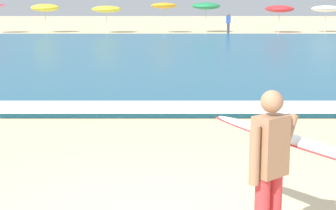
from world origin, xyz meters
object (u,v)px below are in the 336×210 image
at_px(beach_umbrella_1, 46,8).
at_px(beach_umbrella_2, 107,9).
at_px(surfer_with_board, 285,157).
at_px(beach_umbrella_5, 280,9).
at_px(beachgoer_near_row_left, 229,23).
at_px(beach_umbrella_3, 164,6).
at_px(beach_umbrella_4, 206,6).
at_px(beach_umbrella_6, 326,9).

bearing_deg(beach_umbrella_1, beach_umbrella_2, -4.02).
bearing_deg(surfer_with_board, beach_umbrella_2, 99.01).
distance_m(beach_umbrella_5, beachgoer_near_row_left, 4.68).
bearing_deg(beach_umbrella_1, beach_umbrella_5, -0.86).
height_order(beach_umbrella_2, beach_umbrella_3, beach_umbrella_3).
xyz_separation_m(beach_umbrella_2, beach_umbrella_4, (7.68, 0.65, 0.23)).
bearing_deg(surfer_with_board, beach_umbrella_1, 105.90).
relative_size(beach_umbrella_1, beach_umbrella_5, 1.00).
distance_m(beach_umbrella_3, beach_umbrella_5, 8.90).
height_order(beach_umbrella_3, beach_umbrella_5, beach_umbrella_3).
relative_size(surfer_with_board, beach_umbrella_4, 0.87).
height_order(beach_umbrella_2, beachgoer_near_row_left, beach_umbrella_2).
distance_m(beach_umbrella_1, beach_umbrella_4, 12.47).
bearing_deg(beach_umbrella_2, beach_umbrella_6, 2.39).
bearing_deg(beach_umbrella_2, beach_umbrella_4, 4.82).
height_order(beach_umbrella_5, beachgoer_near_row_left, beach_umbrella_5).
bearing_deg(beach_umbrella_4, beach_umbrella_6, 0.39).
height_order(beach_umbrella_2, beach_umbrella_4, beach_umbrella_4).
xyz_separation_m(beach_umbrella_1, beach_umbrella_5, (18.08, -0.27, -0.08)).
bearing_deg(beach_umbrella_5, beach_umbrella_4, 174.07).
distance_m(beach_umbrella_3, beach_umbrella_4, 3.36).
distance_m(surfer_with_board, beach_umbrella_2, 37.61).
height_order(beach_umbrella_6, beachgoer_near_row_left, beach_umbrella_6).
bearing_deg(surfer_with_board, beach_umbrella_6, 73.58).
bearing_deg(beach_umbrella_3, beach_umbrella_1, 177.55).
height_order(beach_umbrella_3, beach_umbrella_6, beach_umbrella_3).
xyz_separation_m(beach_umbrella_2, beach_umbrella_6, (17.04, 0.71, 0.02)).
bearing_deg(beach_umbrella_5, beachgoer_near_row_left, -154.59).
distance_m(beach_umbrella_4, beach_umbrella_5, 5.65).
height_order(beach_umbrella_1, beach_umbrella_2, beach_umbrella_1).
bearing_deg(surfer_with_board, beach_umbrella_3, 92.30).
bearing_deg(surfer_with_board, beach_umbrella_5, 78.74).
bearing_deg(beach_umbrella_5, beach_umbrella_6, 9.80).
height_order(beach_umbrella_4, beachgoer_near_row_left, beach_umbrella_4).
distance_m(surfer_with_board, beach_umbrella_3, 37.12).
bearing_deg(beach_umbrella_2, beach_umbrella_5, 0.28).
bearing_deg(beachgoer_near_row_left, beach_umbrella_6, 18.32).
height_order(beach_umbrella_2, beach_umbrella_6, beach_umbrella_6).
height_order(beach_umbrella_2, beach_umbrella_5, beach_umbrella_5).
xyz_separation_m(surfer_with_board, beach_umbrella_1, (-10.67, 37.47, 0.91)).
relative_size(beach_umbrella_5, beachgoer_near_row_left, 1.42).
bearing_deg(beachgoer_near_row_left, beach_umbrella_3, 158.92).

